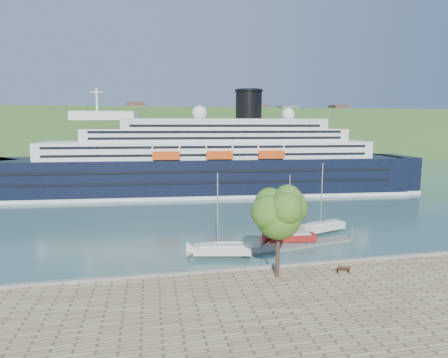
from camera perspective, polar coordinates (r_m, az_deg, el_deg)
ground at (r=43.45m, az=9.11°, el=-14.13°), size 400.00×400.00×0.00m
far_hillside at (r=183.22m, az=-6.80°, el=6.76°), size 400.00×50.00×24.00m
quay_coping at (r=42.85m, az=9.24°, el=-12.80°), size 220.00×0.50×0.30m
cruise_ship at (r=89.42m, az=-3.68°, el=5.63°), size 111.71×24.73×24.88m
park_bench at (r=42.37m, az=17.70°, el=-12.92°), size 1.47×0.78×0.90m
promenade_tree at (r=38.49m, az=8.26°, el=-7.36°), size 6.24×6.24×10.33m
floating_pontoon at (r=52.75m, az=11.15°, el=-9.89°), size 16.90×5.47×0.37m
sailboat_white_near at (r=46.36m, az=-0.28°, el=-5.95°), size 8.17×3.66×10.20m
sailboat_red at (r=52.64m, az=10.42°, el=-4.87°), size 7.38×2.76×9.31m
sailboat_white_far at (r=58.69m, az=15.03°, el=-3.12°), size 8.34×4.60×10.38m
tender_launch at (r=69.64m, az=8.19°, el=-4.51°), size 9.18×6.06×2.40m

